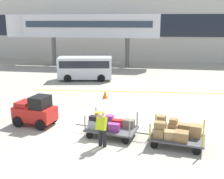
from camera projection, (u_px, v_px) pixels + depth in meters
name	position (u px, v px, depth m)	size (l,w,h in m)	color
ground_plane	(86.00, 135.00, 12.98)	(120.00, 120.00, 0.00)	#A8A08E
apron_lead_line	(155.00, 92.00, 20.70)	(18.61, 0.20, 0.01)	yellow
terminal_building	(134.00, 29.00, 36.81)	(52.59, 2.51, 8.55)	#BCB7AD
jet_bridge	(75.00, 26.00, 31.98)	(18.35, 3.00, 6.01)	silver
baggage_tug	(35.00, 111.00, 14.01)	(2.27, 1.56, 1.58)	red
baggage_cart_lead	(109.00, 125.00, 12.76)	(3.08, 1.80, 1.10)	#4C4C4F
baggage_cart_middle	(176.00, 132.00, 11.78)	(3.08, 1.80, 1.16)	#4C4C4F
baggage_handler	(102.00, 128.00, 11.50)	(0.47, 0.49, 1.56)	black
shuttle_van	(85.00, 67.00, 24.78)	(5.05, 2.68, 2.10)	silver
safety_cone_near	(105.00, 94.00, 19.03)	(0.36, 0.36, 0.55)	orange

